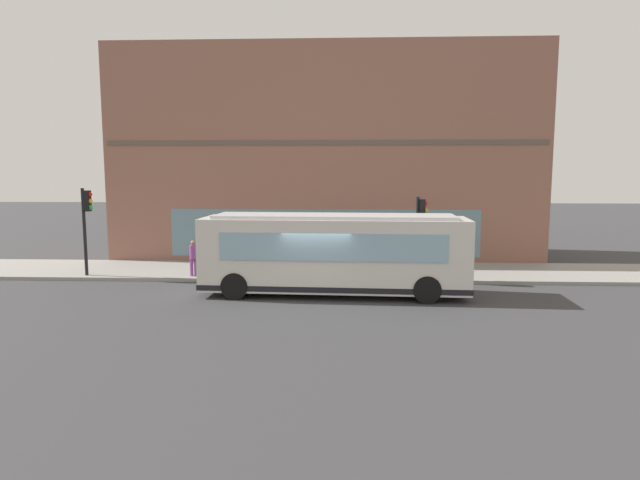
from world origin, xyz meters
TOP-DOWN VIEW (x-y plane):
  - ground at (0.00, 0.00)m, footprint 120.00×120.00m
  - sidewalk_curb at (4.91, 0.00)m, footprint 4.62×40.00m
  - building_corner at (10.36, 0.00)m, footprint 6.33×22.20m
  - city_bus_nearside at (0.54, -0.62)m, footprint 2.96×10.14m
  - traffic_light_near_corner at (2.99, -4.20)m, footprint 0.32×0.49m
  - traffic_light_down_block at (3.15, 10.19)m, footprint 0.32×0.49m
  - fire_hydrant at (5.51, -5.04)m, footprint 0.35×0.35m
  - pedestrian_by_light_pole at (3.18, 5.55)m, footprint 0.32×0.32m
  - pedestrian_near_building_entrance at (6.29, 5.16)m, footprint 0.32×0.32m
  - newspaper_vending_box at (5.94, -0.26)m, footprint 0.44×0.43m

SIDE VIEW (x-z plane):
  - ground at x=0.00m, z-range 0.00..0.00m
  - sidewalk_curb at x=4.91m, z-range 0.00..0.15m
  - fire_hydrant at x=5.51m, z-range 0.14..0.88m
  - newspaper_vending_box at x=5.94m, z-range 0.15..1.05m
  - pedestrian_by_light_pole at x=3.18m, z-range 0.26..1.82m
  - pedestrian_near_building_entrance at x=6.29m, z-range 0.28..2.02m
  - city_bus_nearside at x=0.54m, z-range 0.02..3.09m
  - traffic_light_near_corner at x=2.99m, z-range 0.84..4.32m
  - traffic_light_down_block at x=3.15m, z-range 0.90..4.72m
  - building_corner at x=10.36m, z-range -0.01..11.03m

